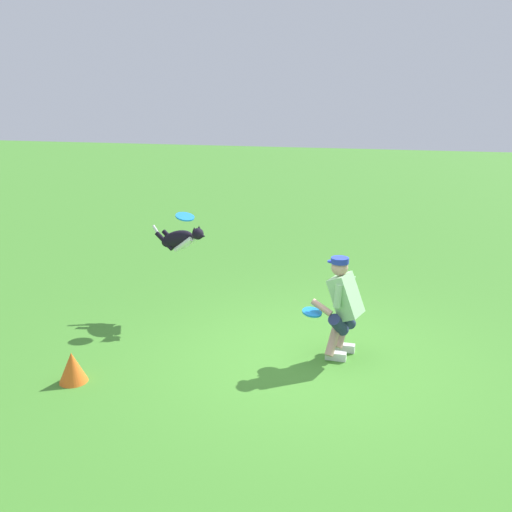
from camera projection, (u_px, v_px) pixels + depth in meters
ground_plane at (306, 358)px, 7.03m from camera, size 60.00×60.00×0.00m
person at (343, 304)px, 6.90m from camera, size 0.67×0.66×1.29m
dog at (180, 239)px, 8.22m from camera, size 1.00×0.43×0.46m
frisbee_flying at (185, 217)px, 8.02m from camera, size 0.37×0.38×0.12m
frisbee_held at (312, 312)px, 6.88m from camera, size 0.35×0.35×0.07m
training_cone at (72, 367)px, 6.39m from camera, size 0.33×0.33×0.37m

